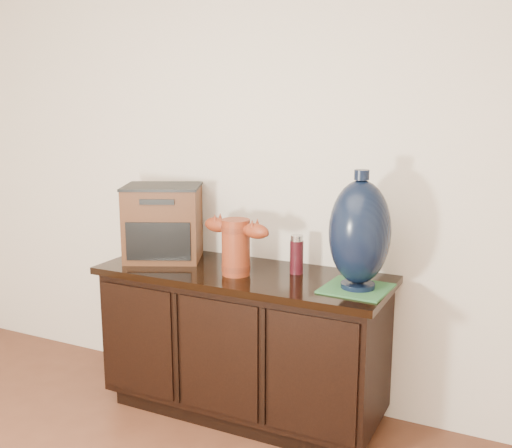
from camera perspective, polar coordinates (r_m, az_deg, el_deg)
The scene contains 6 objects.
sideboard at distance 3.09m, azimuth -1.23°, elevation -11.11°, with size 1.46×0.56×0.75m.
terracotta_vessel at distance 2.88m, azimuth -1.93°, elevation -1.89°, with size 0.39×0.16×0.27m.
tv_radio at distance 3.20m, azimuth -8.83°, elevation 0.14°, with size 0.49×0.45×0.40m.
green_mat at distance 2.73m, azimuth 9.55°, elevation -6.06°, with size 0.28×0.28×0.01m, color #2C6234.
lamp_base at distance 2.66m, azimuth 9.84°, elevation -0.83°, with size 0.29×0.29×0.53m.
spray_can at distance 2.92m, azimuth 3.89°, elevation -2.93°, with size 0.07×0.07×0.19m.
Camera 1 is at (1.31, -0.31, 1.59)m, focal length 42.00 mm.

